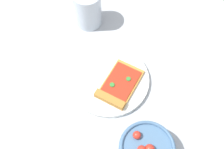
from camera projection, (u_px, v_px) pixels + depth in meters
ground_plane at (99, 74)px, 0.80m from camera, size 2.40×2.40×0.00m
plate at (109, 80)px, 0.79m from camera, size 0.23×0.23×0.01m
pizza_slice_main at (119, 86)px, 0.76m from camera, size 0.16×0.15×0.02m
soda_glass at (88, 10)px, 0.85m from camera, size 0.08×0.08×0.12m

